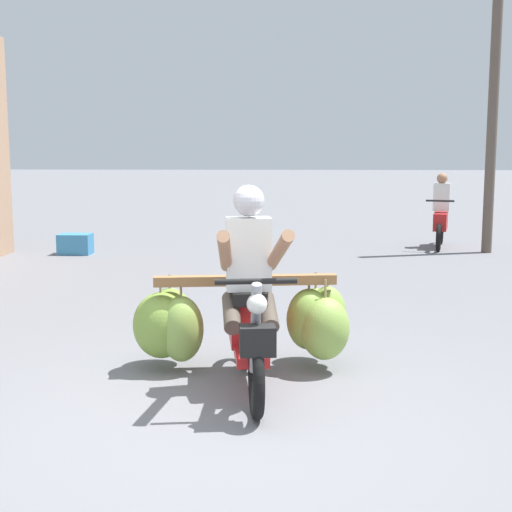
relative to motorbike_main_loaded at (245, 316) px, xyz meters
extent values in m
plane|color=slate|center=(-0.13, -1.13, -0.49)|extent=(120.00, 120.00, 0.00)
torus|color=black|center=(0.14, -0.99, -0.21)|extent=(0.15, 0.57, 0.56)
torus|color=black|center=(-0.02, 0.20, -0.21)|extent=(0.15, 0.57, 0.56)
cube|color=red|center=(0.07, -0.49, -0.17)|extent=(0.31, 0.59, 0.08)
cube|color=red|center=(0.02, -0.09, 0.01)|extent=(0.36, 0.67, 0.36)
cube|color=black|center=(0.03, -0.17, 0.23)|extent=(0.34, 0.63, 0.10)
cylinder|color=gray|center=(0.13, -0.93, 0.13)|extent=(0.11, 0.29, 0.69)
cylinder|color=black|center=(0.13, -0.97, 0.47)|extent=(0.56, 0.11, 0.04)
sphere|color=silver|center=(0.15, -1.04, 0.33)|extent=(0.14, 0.14, 0.14)
cube|color=black|center=(0.15, -1.08, 0.09)|extent=(0.26, 0.19, 0.20)
cube|color=red|center=(0.14, -0.99, 0.09)|extent=(0.14, 0.29, 0.04)
cube|color=olive|center=(0.00, 0.06, 0.29)|extent=(1.50, 0.30, 0.08)
cube|color=olive|center=(-0.02, 0.23, 0.26)|extent=(1.35, 0.26, 0.06)
ellipsoid|color=#7FA342|center=(-0.66, 0.25, -0.09)|extent=(0.44, 0.41, 0.53)
cylinder|color=#998459|center=(-0.66, 0.25, 0.22)|extent=(0.02, 0.02, 0.15)
ellipsoid|color=#7DA03F|center=(0.52, 0.15, -0.05)|extent=(0.47, 0.45, 0.52)
cylinder|color=#998459|center=(0.52, 0.15, 0.24)|extent=(0.02, 0.02, 0.12)
ellipsoid|color=#7B9F3E|center=(-0.71, 0.06, -0.10)|extent=(0.52, 0.48, 0.56)
cylinder|color=#998459|center=(-0.71, 0.06, 0.22)|extent=(0.02, 0.02, 0.15)
ellipsoid|color=#89AD4C|center=(-0.53, 0.01, -0.11)|extent=(0.41, 0.38, 0.55)
cylinder|color=#998459|center=(-0.53, 0.01, 0.22)|extent=(0.02, 0.02, 0.17)
ellipsoid|color=#82A645|center=(0.68, 0.25, -0.06)|extent=(0.39, 0.36, 0.53)
cylinder|color=#998459|center=(0.68, 0.25, 0.24)|extent=(0.02, 0.02, 0.12)
ellipsoid|color=#8EB251|center=(0.59, 0.42, -0.09)|extent=(0.44, 0.43, 0.50)
cylinder|color=#998459|center=(0.59, 0.42, 0.21)|extent=(0.02, 0.02, 0.17)
ellipsoid|color=#86A948|center=(0.65, 0.06, -0.11)|extent=(0.51, 0.48, 0.52)
cylinder|color=#998459|center=(0.65, 0.06, 0.21)|extent=(0.02, 0.02, 0.18)
cube|color=silver|center=(0.05, -0.29, 0.56)|extent=(0.37, 0.26, 0.56)
sphere|color=silver|center=(0.05, -0.31, 0.97)|extent=(0.24, 0.24, 0.24)
cylinder|color=#9E7051|center=(0.28, -0.60, 0.62)|extent=(0.23, 0.72, 0.39)
cylinder|color=#9E7051|center=(-0.10, -0.65, 0.62)|extent=(0.13, 0.72, 0.39)
cylinder|color=#4C4238|center=(0.20, -0.39, 0.13)|extent=(0.19, 0.45, 0.27)
cylinder|color=#4C4238|center=(-0.08, -0.43, 0.13)|extent=(0.19, 0.45, 0.27)
torus|color=black|center=(3.04, 7.37, -0.23)|extent=(0.20, 0.52, 0.52)
torus|color=black|center=(3.30, 8.44, -0.23)|extent=(0.20, 0.52, 0.52)
cube|color=red|center=(3.19, 8.01, 0.01)|extent=(0.45, 0.93, 0.32)
cylinder|color=black|center=(3.05, 7.42, 0.43)|extent=(0.49, 0.15, 0.04)
cube|color=silver|center=(3.20, 8.03, 0.46)|extent=(0.34, 0.27, 0.52)
sphere|color=#9E7051|center=(3.19, 8.01, 0.81)|extent=(0.20, 0.20, 0.20)
cube|color=teal|center=(-3.44, 6.75, -0.31)|extent=(0.56, 0.40, 0.36)
cylinder|color=brown|center=(3.89, 7.32, 2.08)|extent=(0.18, 0.18, 5.15)
camera|label=1|loc=(0.37, -5.79, 1.36)|focal=50.92mm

